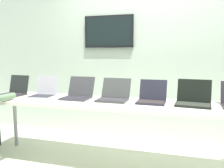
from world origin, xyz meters
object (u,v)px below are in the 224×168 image
laptop_station_4 (152,97)px  laptop_station_5 (193,99)px  workbench (128,107)px  laptop_station_0 (14,91)px  laptop_station_1 (44,92)px  laptop_station_3 (114,95)px  laptop_station_2 (78,94)px

laptop_station_4 → laptop_station_5: bearing=-1.2°
workbench → laptop_station_0: (-1.57, 0.07, 0.11)m
workbench → laptop_station_1: 1.12m
laptop_station_3 → laptop_station_1: bearing=-178.5°
laptop_station_1 → laptop_station_3: size_ratio=0.85×
laptop_station_2 → laptop_station_3: bearing=0.9°
workbench → laptop_station_4: 0.29m
laptop_station_3 → laptop_station_5: laptop_station_5 is taller
laptop_station_2 → laptop_station_5: bearing=-0.5°
laptop_station_1 → laptop_station_3: laptop_station_1 is taller
workbench → laptop_station_2: 0.66m
laptop_station_2 → laptop_station_4: 0.91m
laptop_station_5 → laptop_station_0: bearing=-179.9°
laptop_station_1 → laptop_station_4: 1.38m
laptop_station_0 → laptop_station_2: same height
laptop_station_0 → laptop_station_5: (2.28, 0.00, 0.00)m
workbench → laptop_station_1: (-1.12, 0.06, 0.11)m
laptop_station_0 → laptop_station_4: 1.84m
laptop_station_0 → laptop_station_5: bearing=0.1°
laptop_station_5 → workbench: bearing=-174.4°
laptop_station_0 → laptop_station_2: (0.92, 0.01, -0.00)m
laptop_station_5 → laptop_station_4: bearing=178.8°
laptop_station_3 → laptop_station_4: bearing=-1.2°
workbench → laptop_station_3: (-0.19, 0.09, 0.10)m
laptop_station_0 → laptop_station_2: bearing=0.9°
laptop_station_0 → laptop_station_3: (1.38, 0.02, -0.00)m
laptop_station_2 → laptop_station_3: 0.46m
laptop_station_5 → laptop_station_1: bearing=-179.8°
workbench → laptop_station_0: 1.58m
laptop_station_3 → workbench: bearing=-25.0°
laptop_station_1 → laptop_station_2: size_ratio=0.87×
workbench → laptop_station_5: 0.72m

